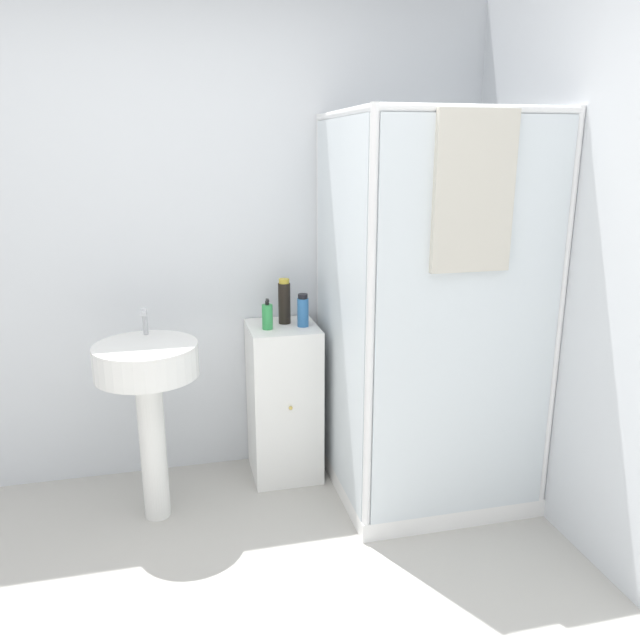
# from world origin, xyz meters

# --- Properties ---
(wall_back) EXTENTS (6.40, 0.06, 2.50)m
(wall_back) POSITION_xyz_m (0.00, 1.70, 1.25)
(wall_back) COLOR silver
(wall_back) RESTS_ON ground_plane
(shower_enclosure) EXTENTS (0.93, 0.96, 1.92)m
(shower_enclosure) POSITION_xyz_m (1.14, 1.12, 0.51)
(shower_enclosure) COLOR white
(shower_enclosure) RESTS_ON ground_plane
(vanity_cabinet) EXTENTS (0.36, 0.40, 0.85)m
(vanity_cabinet) POSITION_xyz_m (0.51, 1.48, 0.42)
(vanity_cabinet) COLOR white
(vanity_cabinet) RESTS_ON ground_plane
(sink) EXTENTS (0.48, 0.48, 1.01)m
(sink) POSITION_xyz_m (-0.17, 1.20, 0.70)
(sink) COLOR white
(sink) RESTS_ON ground_plane
(soap_dispenser) EXTENTS (0.05, 0.06, 0.16)m
(soap_dispenser) POSITION_xyz_m (0.43, 1.43, 0.92)
(soap_dispenser) COLOR green
(soap_dispenser) RESTS_ON vanity_cabinet
(shampoo_bottle_tall_black) EXTENTS (0.06, 0.06, 0.24)m
(shampoo_bottle_tall_black) POSITION_xyz_m (0.53, 1.52, 0.97)
(shampoo_bottle_tall_black) COLOR black
(shampoo_bottle_tall_black) RESTS_ON vanity_cabinet
(shampoo_bottle_blue) EXTENTS (0.06, 0.06, 0.17)m
(shampoo_bottle_blue) POSITION_xyz_m (0.62, 1.44, 0.93)
(shampoo_bottle_blue) COLOR #2D66A3
(shampoo_bottle_blue) RESTS_ON vanity_cabinet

